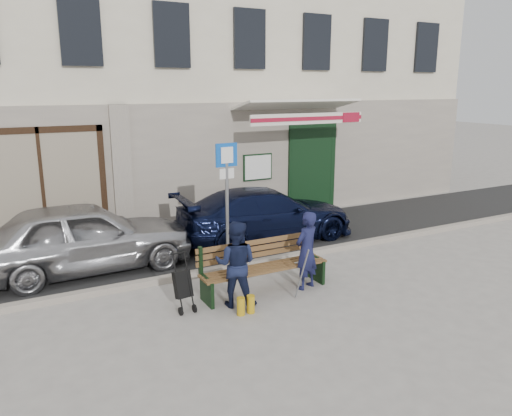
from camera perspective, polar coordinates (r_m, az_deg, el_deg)
ground at (r=8.97m, az=1.95°, el=-10.00°), size 80.00×80.00×0.00m
asphalt_lane at (r=11.58m, az=-5.74°, el=-4.48°), size 60.00×3.20×0.01m
curb at (r=10.17m, az=-2.29°, el=-6.69°), size 60.00×0.18×0.12m
building at (r=16.15m, az=-13.80°, el=18.20°), size 20.00×8.27×10.00m
car_silver at (r=10.44m, az=-19.05°, el=-3.13°), size 4.23×1.77×1.43m
car_navy at (r=11.93m, az=1.12°, el=-0.72°), size 4.43×1.97×1.26m
parking_sign at (r=10.02m, az=-3.35°, el=2.60°), size 0.47×0.08×2.52m
bench at (r=8.96m, az=0.69°, el=-6.84°), size 2.40×1.17×0.98m
man at (r=9.09m, az=5.79°, el=-4.85°), size 0.61×0.50×1.44m
woman at (r=8.35m, az=-2.32°, el=-6.40°), size 0.91×0.87×1.47m
stroller at (r=8.37m, az=-8.35°, el=-8.76°), size 0.31×0.42×0.96m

